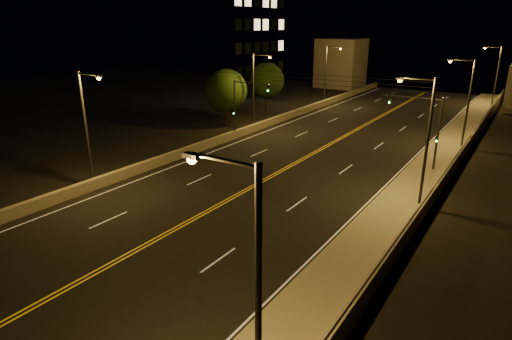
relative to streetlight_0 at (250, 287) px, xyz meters
The scene contains 21 objects.
road 21.03m from the streetlight_0, 124.36° to the left, with size 18.00×120.00×0.02m, color black.
sidewalk 17.57m from the streetlight_0, 92.43° to the left, with size 3.60×120.00×0.30m, color gray.
curb 17.77m from the streetlight_0, 98.72° to the left, with size 0.14×120.00×0.15m, color gray.
parapet_wall 17.41m from the streetlight_0, 86.82° to the left, with size 0.30×120.00×1.00m, color gray.
jersey_barrier 27.62m from the streetlight_0, 141.78° to the left, with size 0.45×120.00×0.85m, color gray.
distant_building_left 77.80m from the streetlight_0, 110.71° to the left, with size 8.00×8.00×9.24m, color gray.
parapet_rail 17.29m from the streetlight_0, 86.82° to the left, with size 0.06×0.06×120.00m, color black.
lane_markings 20.97m from the streetlight_0, 124.48° to the left, with size 17.32×116.00×0.00m.
streetlight_0 is the anchor object (origin of this frame).
streetlight_1 20.47m from the streetlight_0, 90.00° to the left, with size 2.55×0.28×8.85m.
streetlight_2 37.99m from the streetlight_0, 90.00° to the left, with size 2.55×0.28×8.85m.
streetlight_3 65.44m from the streetlight_0, 90.00° to the left, with size 2.55×0.28×8.85m.
streetlight_4 23.86m from the streetlight_0, 153.92° to the left, with size 2.55×0.28×8.85m.
streetlight_5 39.25m from the streetlight_0, 123.09° to the left, with size 2.55×0.28×8.85m.
streetlight_6 56.90m from the streetlight_0, 112.12° to the left, with size 2.55×0.28×8.85m.
traffic_signal_right 28.71m from the streetlight_0, 92.97° to the left, with size 5.11×0.31×6.40m.
traffic_signal_left 35.16m from the streetlight_0, 125.37° to the left, with size 5.11×0.31×6.40m.
overhead_wires 28.83m from the streetlight_0, 113.61° to the left, with size 22.00×0.03×0.83m.
building_tower 65.86m from the streetlight_0, 131.19° to the left, with size 24.00×15.00×28.15m.
tree_0 41.71m from the streetlight_0, 127.96° to the left, with size 5.12×5.12×6.94m.
tree_1 51.63m from the streetlight_0, 121.35° to the left, with size 5.02×5.02×6.81m.
Camera 1 is at (17.24, -5.26, 12.09)m, focal length 30.00 mm.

